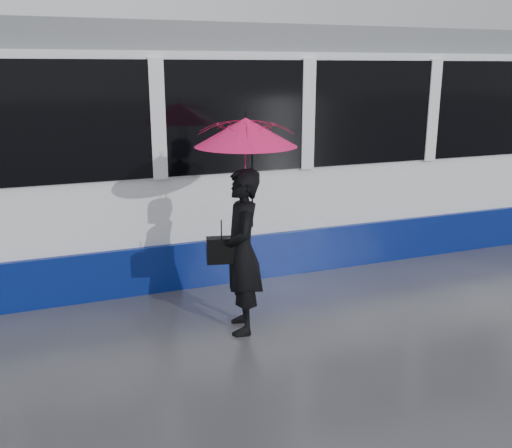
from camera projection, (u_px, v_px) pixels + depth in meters
name	position (u px, v px, depth m)	size (l,w,h in m)	color
ground	(202.00, 329.00, 6.32)	(90.00, 90.00, 0.00)	#2C2C31
rails	(157.00, 260.00, 8.57)	(34.00, 1.51, 0.02)	#3F3D38
tram	(176.00, 151.00, 8.26)	(26.00, 2.56, 3.35)	white
woman	(242.00, 252.00, 6.10)	(0.66, 0.43, 1.80)	black
umbrella	(246.00, 152.00, 5.83)	(1.26, 1.26, 1.21)	#DE124B
handbag	(222.00, 250.00, 6.03)	(0.34, 0.21, 0.46)	black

